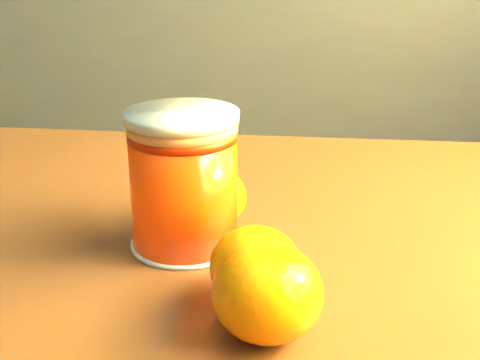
# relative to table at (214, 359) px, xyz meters

# --- Properties ---
(table) EXTENTS (0.97, 0.69, 0.71)m
(table) POSITION_rel_table_xyz_m (0.00, 0.00, 0.00)
(table) COLOR brown
(table) RESTS_ON ground
(juice_glass) EXTENTS (0.09, 0.09, 0.11)m
(juice_glass) POSITION_rel_table_xyz_m (-0.03, 0.02, 0.15)
(juice_glass) COLOR #EF3604
(juice_glass) RESTS_ON table
(orange_front) EXTENTS (0.08, 0.08, 0.06)m
(orange_front) POSITION_rel_table_xyz_m (0.04, -0.06, 0.12)
(orange_front) COLOR orange
(orange_front) RESTS_ON table
(orange_back) EXTENTS (0.08, 0.08, 0.05)m
(orange_back) POSITION_rel_table_xyz_m (-0.01, 0.07, 0.12)
(orange_back) COLOR orange
(orange_back) RESTS_ON table
(orange_extra) EXTENTS (0.09, 0.09, 0.06)m
(orange_extra) POSITION_rel_table_xyz_m (0.05, -0.10, 0.12)
(orange_extra) COLOR orange
(orange_extra) RESTS_ON table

